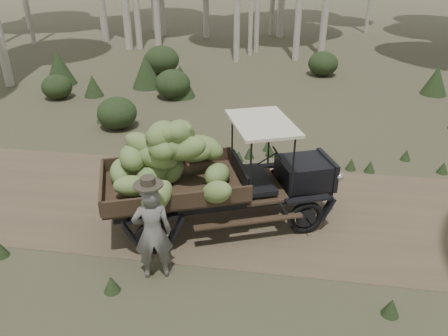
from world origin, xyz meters
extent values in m
plane|color=#473D2B|center=(0.00, 0.00, 0.00)|extent=(120.00, 120.00, 0.00)
cube|color=brown|center=(0.00, 0.00, 0.00)|extent=(70.00, 4.00, 0.01)
cube|color=black|center=(0.10, 0.06, 0.92)|extent=(1.18, 1.15, 0.51)
cube|color=black|center=(0.57, 0.25, 0.92)|extent=(0.42, 0.89, 0.57)
cube|color=black|center=(-1.10, -0.41, 1.02)|extent=(0.54, 1.23, 0.51)
cube|color=#38281C|center=(-2.31, -0.89, 0.92)|extent=(3.02, 2.49, 0.07)
cube|color=#38281C|center=(-2.61, -0.11, 1.09)|extent=(2.43, 1.00, 0.30)
cube|color=#38281C|center=(-2.00, -1.66, 1.09)|extent=(2.43, 1.00, 0.30)
cube|color=#38281C|center=(-3.51, -1.36, 1.09)|extent=(0.66, 1.57, 0.30)
cube|color=beige|center=(-0.73, -0.27, 2.05)|extent=(1.56, 1.85, 0.06)
cube|color=black|center=(-1.53, -0.20, 0.57)|extent=(3.99, 1.64, 0.17)
cube|color=black|center=(-1.27, -0.86, 0.57)|extent=(3.99, 1.64, 0.17)
torus|color=black|center=(-0.34, 0.68, 0.35)|extent=(0.70, 0.37, 0.70)
torus|color=black|center=(0.20, -0.69, 0.35)|extent=(0.70, 0.37, 0.70)
torus|color=black|center=(-3.01, -0.37, 0.35)|extent=(0.70, 0.37, 0.70)
torus|color=black|center=(-2.47, -1.74, 0.35)|extent=(0.70, 0.37, 0.70)
sphere|color=beige|center=(0.49, 0.66, 0.97)|extent=(0.17, 0.17, 0.17)
sphere|color=beige|center=(0.80, -0.11, 0.97)|extent=(0.17, 0.17, 0.17)
ellipsoid|color=olive|center=(-2.89, -1.45, 1.20)|extent=(0.82, 0.68, 0.49)
ellipsoid|color=olive|center=(-2.01, -0.47, 1.47)|extent=(0.85, 0.63, 0.46)
ellipsoid|color=olive|center=(-2.16, -0.97, 1.78)|extent=(0.74, 0.80, 0.61)
ellipsoid|color=olive|center=(-2.24, -0.92, 2.03)|extent=(0.87, 0.47, 0.63)
ellipsoid|color=olive|center=(-1.50, -0.70, 1.13)|extent=(0.60, 0.78, 0.53)
ellipsoid|color=olive|center=(-3.04, -0.93, 1.49)|extent=(0.72, 0.77, 0.51)
ellipsoid|color=olive|center=(-2.32, -0.66, 1.80)|extent=(0.51, 0.81, 0.63)
ellipsoid|color=olive|center=(-2.12, -0.88, 2.03)|extent=(0.58, 0.91, 0.72)
ellipsoid|color=olive|center=(-2.44, -1.52, 1.13)|extent=(0.65, 0.94, 0.71)
ellipsoid|color=olive|center=(-2.62, -0.75, 1.49)|extent=(0.81, 0.83, 0.62)
ellipsoid|color=olive|center=(-2.27, -0.83, 1.75)|extent=(0.66, 0.79, 0.42)
ellipsoid|color=olive|center=(-2.44, -1.00, 2.02)|extent=(0.78, 0.83, 0.62)
ellipsoid|color=olive|center=(-2.37, -0.62, 1.13)|extent=(0.40, 0.76, 0.52)
ellipsoid|color=olive|center=(-1.81, -0.23, 1.47)|extent=(0.85, 0.47, 0.65)
ellipsoid|color=olive|center=(-2.01, -1.00, 1.78)|extent=(0.93, 0.54, 0.66)
ellipsoid|color=olive|center=(-2.41, -1.02, 2.03)|extent=(0.90, 0.58, 0.57)
ellipsoid|color=olive|center=(-2.68, -0.88, 1.16)|extent=(0.79, 0.84, 0.45)
ellipsoid|color=olive|center=(-2.68, -0.77, 1.51)|extent=(0.78, 0.92, 0.67)
ellipsoid|color=olive|center=(-2.43, -1.06, 1.78)|extent=(0.74, 0.75, 0.47)
ellipsoid|color=olive|center=(-2.39, -0.94, 1.94)|extent=(0.82, 0.84, 0.59)
ellipsoid|color=olive|center=(-3.29, -0.90, 1.14)|extent=(0.67, 0.88, 0.66)
ellipsoid|color=olive|center=(-2.50, -0.93, 1.49)|extent=(0.68, 0.43, 0.46)
ellipsoid|color=olive|center=(-2.84, -0.80, 1.70)|extent=(0.85, 0.42, 0.65)
ellipsoid|color=olive|center=(-2.33, -1.84, 1.24)|extent=(0.74, 0.90, 0.70)
ellipsoid|color=olive|center=(-1.38, -1.47, 1.22)|extent=(0.84, 0.74, 0.65)
imported|color=#5D5B55|center=(-2.29, -2.30, 0.86)|extent=(0.73, 0.59, 1.72)
cylinder|color=#312C22|center=(-2.29, -2.30, 1.75)|extent=(0.58, 0.58, 0.02)
cylinder|color=#312C22|center=(-2.29, -2.30, 1.80)|extent=(0.29, 0.29, 0.14)
ellipsoid|color=#233319|center=(-5.75, 10.18, 0.60)|extent=(1.46, 1.46, 1.17)
cone|color=#233319|center=(-9.30, 8.03, 0.67)|extent=(1.20, 1.20, 1.34)
ellipsoid|color=#233319|center=(-4.44, 7.01, 0.52)|extent=(1.27, 1.27, 1.01)
cone|color=#233319|center=(-7.37, 6.77, 0.39)|extent=(0.71, 0.71, 0.79)
cone|color=#233319|center=(-5.98, 4.32, 0.25)|extent=(0.46, 0.46, 0.51)
ellipsoid|color=#233319|center=(-5.34, 3.92, 0.48)|extent=(1.18, 1.18, 0.95)
cone|color=#233319|center=(-4.19, 7.18, 0.58)|extent=(1.04, 1.04, 1.16)
ellipsoid|color=#233319|center=(1.03, 10.92, 0.51)|extent=(1.25, 1.25, 1.00)
cone|color=#233319|center=(-5.79, 8.14, 0.63)|extent=(1.14, 1.14, 1.27)
ellipsoid|color=#233319|center=(-8.52, 6.29, 0.44)|extent=(1.07, 1.07, 0.85)
cone|color=#233319|center=(5.00, 8.91, 0.53)|extent=(0.95, 0.95, 1.05)
cone|color=#233319|center=(-5.17, -2.24, 0.15)|extent=(0.27, 0.27, 0.30)
cone|color=#233319|center=(3.54, 2.34, 0.15)|extent=(0.27, 0.27, 0.30)
cone|color=#233319|center=(1.80, 2.13, 0.15)|extent=(0.27, 0.27, 0.30)
cone|color=#233319|center=(1.46, -2.62, 0.15)|extent=(0.27, 0.27, 0.30)
cone|color=#233319|center=(-0.76, 2.99, 0.15)|extent=(0.27, 0.27, 0.30)
cone|color=#233319|center=(2.81, 2.95, 0.15)|extent=(0.27, 0.27, 0.30)
cone|color=#233319|center=(-2.87, -2.79, 0.15)|extent=(0.27, 0.27, 0.30)
cone|color=#233319|center=(-1.45, 2.21, 0.15)|extent=(0.27, 0.27, 0.30)
cone|color=#233319|center=(1.35, 2.19, 0.15)|extent=(0.27, 0.27, 0.30)
cone|color=#233319|center=(-3.74, 2.27, 0.15)|extent=(0.27, 0.27, 0.30)
cone|color=#233319|center=(-0.67, 2.66, 0.15)|extent=(0.27, 0.27, 0.30)
cone|color=#233319|center=(-1.20, 2.45, 0.15)|extent=(0.27, 0.27, 0.30)
cone|color=#233319|center=(0.17, 2.40, 0.15)|extent=(0.27, 0.27, 0.30)
camera|label=1|loc=(-0.27, -7.80, 4.98)|focal=35.00mm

